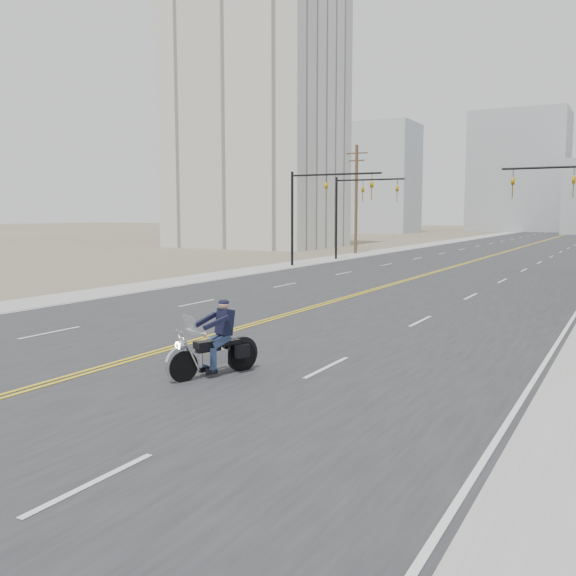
{
  "coord_description": "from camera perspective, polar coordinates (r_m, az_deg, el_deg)",
  "views": [
    {
      "loc": [
        11.74,
        -10.45,
        3.91
      ],
      "look_at": [
        2.26,
        6.97,
        1.6
      ],
      "focal_mm": 40.0,
      "sensor_mm": 36.0,
      "label": 1
    }
  ],
  "objects": [
    {
      "name": "ground_plane",
      "position": [
        16.19,
        -19.36,
        -7.71
      ],
      "size": [
        400.0,
        400.0,
        0.0
      ],
      "primitive_type": "plane",
      "color": "#776D56",
      "rests_on": "ground"
    },
    {
      "name": "haze_bldg_f",
      "position": [
        153.47,
        4.86,
        8.14
      ],
      "size": [
        12.0,
        12.0,
        16.0
      ],
      "primitive_type": "cube",
      "color": "#ADB2B7",
      "rests_on": "ground"
    },
    {
      "name": "haze_bldg_d",
      "position": [
        152.58,
        19.84,
        9.66
      ],
      "size": [
        20.0,
        15.0,
        26.0
      ],
      "primitive_type": "cube",
      "color": "#ADB2B7",
      "rests_on": "ground"
    },
    {
      "name": "traffic_mast_far",
      "position": [
        54.67,
        5.95,
        7.61
      ],
      "size": [
        6.1,
        0.26,
        7.0
      ],
      "color": "black",
      "rests_on": "ground"
    },
    {
      "name": "motorcyclist",
      "position": [
        15.51,
        -6.68,
        -4.48
      ],
      "size": [
        1.83,
        2.58,
        1.85
      ],
      "primitive_type": null,
      "rotation": [
        0.0,
        0.0,
        2.76
      ],
      "color": "black",
      "rests_on": "ground"
    },
    {
      "name": "haze_bldg_a",
      "position": [
        134.06,
        8.22,
        9.6
      ],
      "size": [
        14.0,
        12.0,
        22.0
      ],
      "primitive_type": "cube",
      "color": "#B7BCC6",
      "rests_on": "ground"
    },
    {
      "name": "traffic_mast_left",
      "position": [
        47.24,
        2.56,
        7.88
      ],
      "size": [
        7.1,
        0.26,
        7.0
      ],
      "color": "black",
      "rests_on": "ground"
    },
    {
      "name": "sidewalk_left",
      "position": [
        83.83,
        12.45,
        3.81
      ],
      "size": [
        3.0,
        200.0,
        0.01
      ],
      "primitive_type": "cube",
      "color": "#A5A5A0",
      "rests_on": "ground"
    },
    {
      "name": "road",
      "position": [
        81.39,
        20.26,
        3.48
      ],
      "size": [
        20.0,
        200.0,
        0.01
      ],
      "primitive_type": "cube",
      "color": "#303033",
      "rests_on": "ground"
    },
    {
      "name": "apartment_block",
      "position": [
        77.36,
        -2.78,
        14.87
      ],
      "size": [
        18.0,
        14.0,
        30.0
      ],
      "primitive_type": "cube",
      "color": "silver",
      "rests_on": "ground"
    },
    {
      "name": "utility_pole_left",
      "position": [
        63.29,
        6.08,
        8.02
      ],
      "size": [
        2.2,
        0.3,
        10.5
      ],
      "color": "brown",
      "rests_on": "ground"
    }
  ]
}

